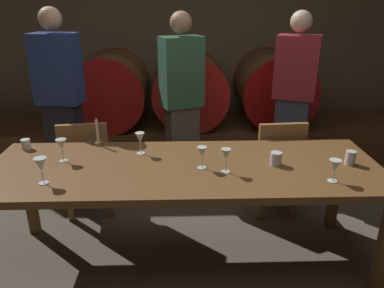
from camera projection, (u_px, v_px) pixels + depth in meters
name	position (u px, v px, depth m)	size (l,w,h in m)	color
ground_plane	(201.00, 261.00, 2.76)	(8.56, 8.56, 0.00)	brown
back_wall	(190.00, 36.00, 4.71)	(6.59, 0.24, 2.73)	brown
barrel_shelf	(192.00, 137.00, 4.63)	(5.93, 0.90, 0.40)	brown
wine_barrel_left	(112.00, 89.00, 4.37)	(0.85, 0.89, 0.85)	brown
wine_barrel_center	(190.00, 89.00, 4.40)	(0.85, 0.89, 0.85)	brown
wine_barrel_right	(273.00, 88.00, 4.43)	(0.85, 0.89, 0.85)	brown
dining_table	(184.00, 174.00, 2.53)	(2.64, 0.90, 0.77)	brown
chair_left	(87.00, 163.00, 3.21)	(0.45, 0.45, 0.88)	olive
chair_right	(276.00, 163.00, 3.22)	(0.43, 0.43, 0.88)	olive
guest_left	(62.00, 107.00, 3.36)	(0.41, 0.30, 1.75)	black
guest_center	(182.00, 102.00, 3.62)	(0.44, 0.36, 1.71)	brown
guest_right	(293.00, 104.00, 3.53)	(0.44, 0.37, 1.72)	#33384C
candle_center	(98.00, 137.00, 2.82)	(0.05, 0.05, 0.22)	olive
wine_glass_far_left	(41.00, 165.00, 2.22)	(0.07, 0.07, 0.17)	white
wine_glass_left	(61.00, 145.00, 2.53)	(0.07, 0.07, 0.16)	silver
wine_glass_center_left	(140.00, 139.00, 2.65)	(0.07, 0.07, 0.16)	white
wine_glass_center_right	(202.00, 153.00, 2.43)	(0.07, 0.07, 0.15)	silver
wine_glass_right	(226.00, 155.00, 2.36)	(0.06, 0.06, 0.16)	silver
wine_glass_far_right	(335.00, 166.00, 2.25)	(0.07, 0.07, 0.14)	silver
cup_left	(26.00, 144.00, 2.76)	(0.07, 0.07, 0.08)	white
cup_center	(276.00, 159.00, 2.50)	(0.08, 0.08, 0.09)	silver
cup_right	(350.00, 158.00, 2.50)	(0.07, 0.07, 0.10)	silver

